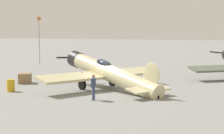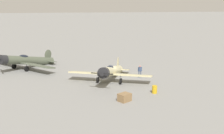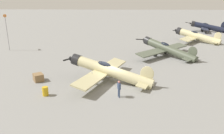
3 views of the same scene
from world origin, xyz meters
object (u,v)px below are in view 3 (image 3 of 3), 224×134
Objects in this scene: airplane_foreground at (108,70)px; airplane_far_line at (196,36)px; airplane_outer_stand at (207,27)px; windsock_mast at (5,17)px; fuel_drum at (45,91)px; equipment_crate at (38,77)px; ground_crew_mechanic at (119,87)px; airplane_mid_apron at (167,49)px.

airplane_far_line is at bearing -104.61° from airplane_foreground.
windsock_mast is at bearing 47.23° from airplane_outer_stand.
airplane_foreground reaches higher than fuel_drum.
airplane_foreground is at bearing 90.94° from airplane_far_line.
airplane_far_line is at bearing -45.04° from equipment_crate.
ground_crew_mechanic is 29.82m from windsock_mast.
fuel_drum is (-16.46, 14.84, -0.83)m from airplane_mid_apron.
ground_crew_mechanic is 10.29m from equipment_crate.
airplane_outer_stand is (17.25, -8.53, 0.12)m from airplane_far_line.
airplane_outer_stand reaches higher than airplane_foreground.
ground_crew_mechanic is at bearing 79.03° from airplane_outer_stand.
fuel_drum is at bearing 56.31° from airplane_foreground.
airplane_foreground is 6.70× the size of equipment_crate.
airplane_foreground is 15.12m from airplane_mid_apron.
airplane_foreground is 1.64× the size of windsock_mast.
equipment_crate is at bearing 80.83° from airplane_far_line.
airplane_outer_stand is 6.88× the size of ground_crew_mechanic.
airplane_far_line reaches higher than airplane_mid_apron.
airplane_far_line is at bearing -75.49° from windsock_mast.
fuel_drum is 0.14× the size of windsock_mast.
ground_crew_mechanic is (-16.41, 7.57, -0.26)m from airplane_mid_apron.
airplane_far_line is 11.18× the size of fuel_drum.
windsock_mast is (3.68, 29.04, 4.74)m from airplane_mid_apron.
ground_crew_mechanic is 0.25× the size of windsock_mast.
airplane_far_line is 38.30m from fuel_drum.
airplane_mid_apron is at bearing -97.21° from windsock_mast.
airplane_outer_stand is 54.06m from windsock_mast.
airplane_foreground is 7.33m from fuel_drum.
equipment_crate is at bearing 80.08° from airplane_mid_apron.
fuel_drum is at bearing -150.45° from equipment_crate.
airplane_foreground reaches higher than equipment_crate.
equipment_crate is (3.90, 9.51, -0.59)m from ground_crew_mechanic.
airplane_mid_apron is (12.18, -8.95, -0.04)m from airplane_foreground.
airplane_far_line is at bearing 80.71° from airplane_outer_stand.
airplane_mid_apron is 0.89× the size of airplane_outer_stand.
airplane_outer_stand is 12.83× the size of fuel_drum.
airplane_mid_apron is 21.18m from equipment_crate.
ground_crew_mechanic reaches higher than fuel_drum.
airplane_outer_stand reaches higher than fuel_drum.
windsock_mast reaches higher than airplane_foreground.
equipment_crate is 1.79× the size of fuel_drum.
airplane_mid_apron is 1.55× the size of windsock_mast.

